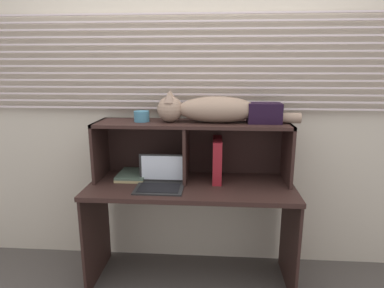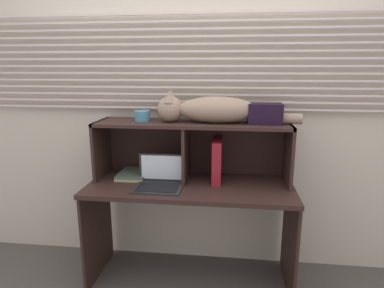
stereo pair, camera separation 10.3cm
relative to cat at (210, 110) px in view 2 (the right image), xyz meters
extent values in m
cube|color=beige|center=(-0.12, 0.21, 0.05)|extent=(4.40, 0.04, 2.50)
cube|color=silver|center=(-0.12, 0.16, -0.01)|extent=(3.09, 0.02, 0.01)
cube|color=silver|center=(-0.12, 0.16, 0.04)|extent=(3.09, 0.02, 0.01)
cube|color=silver|center=(-0.12, 0.16, 0.08)|extent=(3.09, 0.02, 0.01)
cube|color=silver|center=(-0.12, 0.16, 0.13)|extent=(3.09, 0.02, 0.01)
cube|color=silver|center=(-0.12, 0.16, 0.18)|extent=(3.09, 0.02, 0.01)
cube|color=silver|center=(-0.12, 0.16, 0.23)|extent=(3.09, 0.02, 0.01)
cube|color=silver|center=(-0.12, 0.16, 0.28)|extent=(3.09, 0.02, 0.01)
cube|color=silver|center=(-0.12, 0.16, 0.33)|extent=(3.09, 0.02, 0.01)
cube|color=silver|center=(-0.12, 0.16, 0.38)|extent=(3.09, 0.02, 0.01)
cube|color=silver|center=(-0.12, 0.16, 0.43)|extent=(3.09, 0.02, 0.01)
cube|color=silver|center=(-0.12, 0.16, 0.48)|extent=(3.09, 0.02, 0.01)
cube|color=silver|center=(-0.12, 0.16, 0.52)|extent=(3.09, 0.02, 0.01)
cube|color=silver|center=(-0.12, 0.16, 0.57)|extent=(3.09, 0.02, 0.01)
cube|color=silver|center=(-0.12, 0.16, 0.62)|extent=(3.09, 0.02, 0.01)
cube|color=#331F1B|center=(-0.12, -0.10, -0.50)|extent=(1.36, 0.56, 0.03)
cube|color=#331F1B|center=(-0.79, -0.10, -0.86)|extent=(0.02, 0.50, 0.69)
cube|color=#331F1B|center=(0.55, -0.10, -0.86)|extent=(0.02, 0.50, 0.69)
cube|color=#331F1B|center=(-0.12, 0.00, -0.10)|extent=(1.30, 0.33, 0.02)
cube|color=#331F1B|center=(-0.76, 0.00, -0.29)|extent=(0.02, 0.33, 0.40)
cube|color=#331F1B|center=(0.52, 0.00, -0.29)|extent=(0.02, 0.33, 0.40)
cube|color=#331F1B|center=(-0.16, 0.00, -0.30)|extent=(0.02, 0.31, 0.38)
cube|color=black|center=(-0.12, 0.16, -0.29)|extent=(1.30, 0.01, 0.40)
ellipsoid|color=gray|center=(0.05, 0.00, 0.00)|extent=(0.52, 0.20, 0.17)
sphere|color=gray|center=(-0.26, 0.00, 0.00)|extent=(0.17, 0.17, 0.17)
cone|color=gray|center=(-0.26, -0.04, 0.09)|extent=(0.08, 0.08, 0.08)
cone|color=#9D7F67|center=(-0.26, 0.04, 0.09)|extent=(0.08, 0.08, 0.08)
cylinder|color=gray|center=(0.43, 0.00, -0.05)|extent=(0.33, 0.07, 0.07)
cube|color=#242424|center=(-0.31, -0.20, -0.48)|extent=(0.31, 0.24, 0.01)
cube|color=#242424|center=(-0.31, -0.08, -0.38)|extent=(0.31, 0.01, 0.19)
cube|color=white|center=(-0.31, -0.09, -0.38)|extent=(0.28, 0.00, 0.16)
cube|color=black|center=(-0.31, -0.21, -0.48)|extent=(0.26, 0.17, 0.00)
cube|color=maroon|center=(0.06, 0.00, -0.34)|extent=(0.06, 0.26, 0.29)
cube|color=tan|center=(-0.54, 0.01, -0.48)|extent=(0.20, 0.25, 0.02)
cube|color=#4A604F|center=(-0.54, 0.01, -0.46)|extent=(0.20, 0.25, 0.02)
cylinder|color=teal|center=(-0.46, 0.00, -0.05)|extent=(0.10, 0.10, 0.07)
cube|color=black|center=(0.36, 0.00, -0.02)|extent=(0.22, 0.14, 0.13)
camera|label=1|loc=(0.03, -2.14, 0.27)|focal=30.47mm
camera|label=2|loc=(0.14, -2.13, 0.27)|focal=30.47mm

